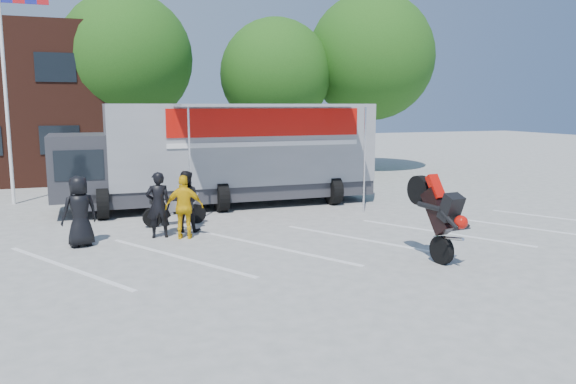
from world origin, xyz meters
TOP-DOWN VIEW (x-y plane):
  - ground at (0.00, 0.00)m, footprint 100.00×100.00m
  - parking_bay_lines at (0.00, 1.00)m, footprint 18.09×13.33m
  - flagpole at (-6.24, 10.00)m, footprint 1.61×0.12m
  - tree_left at (-2.00, 16.00)m, footprint 6.12×6.12m
  - tree_mid at (5.00, 15.00)m, footprint 5.44×5.44m
  - tree_right at (10.00, 14.50)m, footprint 6.46×6.46m
  - transporter_truck at (0.56, 7.11)m, footprint 11.03×5.38m
  - parked_motorcycle at (-1.72, 4.49)m, footprint 1.95×0.85m
  - stunt_bike_rider at (3.08, -0.89)m, footprint 1.03×1.86m
  - spectator_leather_a at (-4.28, 2.81)m, footprint 1.00×0.81m
  - spectator_leather_b at (-2.35, 3.09)m, footprint 0.67×0.47m
  - spectator_leather_c at (-1.55, 3.60)m, footprint 1.01×0.92m
  - spectator_hivis at (-1.73, 2.74)m, footprint 1.05×0.65m

SIDE VIEW (x-z plane):
  - ground at x=0.00m, z-range 0.00..0.00m
  - transporter_truck at x=0.56m, z-range -1.75..1.75m
  - parked_motorcycle at x=-1.72m, z-range -0.50..0.50m
  - stunt_bike_rider at x=3.08m, z-range -1.05..1.05m
  - parking_bay_lines at x=0.00m, z-range 0.00..0.01m
  - spectator_hivis at x=-1.73m, z-range 0.00..1.67m
  - spectator_leather_c at x=-1.55m, z-range 0.00..1.68m
  - spectator_leather_b at x=-2.35m, z-range 0.00..1.75m
  - spectator_leather_a at x=-4.28m, z-range 0.00..1.76m
  - tree_mid at x=5.00m, z-range 1.10..8.78m
  - flagpole at x=-6.24m, z-range 1.05..9.05m
  - tree_left at x=-2.00m, z-range 1.25..9.89m
  - tree_right at x=10.00m, z-range 1.32..10.44m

